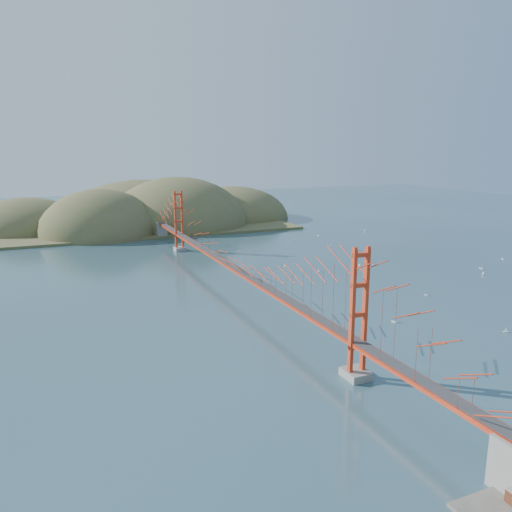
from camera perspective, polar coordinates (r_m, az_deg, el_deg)
name	(u,v)px	position (r m, az deg, el deg)	size (l,w,h in m)	color
ground	(234,290)	(70.78, -2.52, -3.89)	(320.00, 320.00, 0.00)	#2C4C59
bridge	(233,241)	(69.33, -2.62, 1.72)	(2.20, 94.40, 12.00)	gray
far_headlands	(151,223)	(136.15, -11.92, 3.68)	(84.00, 58.00, 25.00)	brown
sailboat_14	(319,271)	(81.44, 7.17, -1.71)	(0.66, 0.66, 0.73)	white
sailboat_15	(318,235)	(115.11, 7.11, 2.40)	(0.67, 0.67, 0.74)	white
sailboat_17	(365,231)	(122.94, 12.32, 2.83)	(0.50, 0.42, 0.58)	white
sailboat_3	(285,266)	(84.30, 3.31, -1.15)	(0.68, 0.68, 0.71)	white
sailboat_0	(360,265)	(87.01, 11.75, -0.97)	(0.53, 0.58, 0.66)	white
sailboat_5	(481,268)	(91.05, 24.33, -1.23)	(0.65, 0.65, 0.73)	white
sailboat_10	(394,321)	(60.03, 15.49, -7.17)	(0.66, 0.66, 0.72)	white
sailboat_16	(331,245)	(103.17, 8.57, 1.20)	(0.55, 0.55, 0.59)	white
sailboat_4	(373,264)	(87.93, 13.24, -0.91)	(0.55, 0.55, 0.58)	white
sailboat_13	(483,274)	(86.78, 24.51, -1.88)	(0.50, 0.44, 0.57)	white
sailboat_1	(355,250)	(99.52, 11.27, 0.71)	(0.71, 0.71, 0.75)	white
sailboat_6	(426,294)	(71.94, 18.85, -4.17)	(0.55, 0.55, 0.59)	white
sailboat_8	(365,252)	(98.07, 12.36, 0.48)	(0.49, 0.41, 0.57)	white
sailboat_2	(506,331)	(61.27, 26.66, -7.69)	(0.56, 0.56, 0.59)	white
sailboat_7	(294,240)	(108.40, 4.40, 1.85)	(0.66, 0.66, 0.72)	white
sailboat_extra_0	(503,259)	(100.19, 26.37, -0.28)	(0.53, 0.55, 0.62)	white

